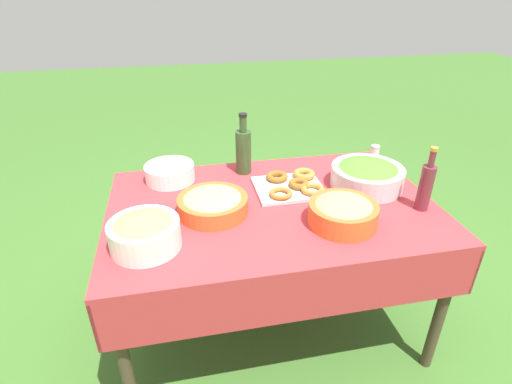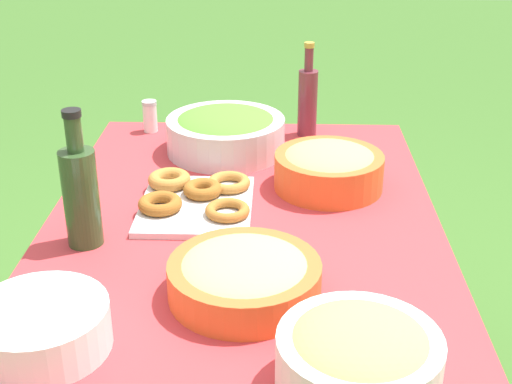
# 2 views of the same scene
# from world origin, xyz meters

# --- Properties ---
(picnic_table) EXTENTS (1.46, 0.95, 0.73)m
(picnic_table) POSITION_xyz_m (0.00, 0.00, 0.64)
(picnic_table) COLOR #B73338
(picnic_table) RESTS_ON ground_plane
(salad_bowl) EXTENTS (0.35, 0.35, 0.12)m
(salad_bowl) POSITION_xyz_m (0.49, 0.07, 0.80)
(salad_bowl) COLOR silver
(salad_bowl) RESTS_ON picnic_table
(pasta_bowl) EXTENTS (0.30, 0.30, 0.09)m
(pasta_bowl) POSITION_xyz_m (-0.27, -0.02, 0.78)
(pasta_bowl) COLOR #E05B28
(pasta_bowl) RESTS_ON picnic_table
(donut_platter) EXTENTS (0.33, 0.31, 0.05)m
(donut_platter) POSITION_xyz_m (0.13, 0.12, 0.75)
(donut_platter) COLOR silver
(donut_platter) RESTS_ON picnic_table
(plate_stack) EXTENTS (0.24, 0.24, 0.08)m
(plate_stack) POSITION_xyz_m (-0.45, 0.33, 0.77)
(plate_stack) COLOR white
(plate_stack) RESTS_ON picnic_table
(olive_oil_bottle) EXTENTS (0.08, 0.08, 0.32)m
(olive_oil_bottle) POSITION_xyz_m (-0.07, 0.35, 0.86)
(olive_oil_bottle) COLOR #2D4723
(olive_oil_bottle) RESTS_ON picnic_table
(wine_bottle) EXTENTS (0.06, 0.06, 0.29)m
(wine_bottle) POSITION_xyz_m (0.63, -0.17, 0.85)
(wine_bottle) COLOR maroon
(wine_bottle) RESTS_ON picnic_table
(bread_bowl) EXTENTS (0.28, 0.28, 0.11)m
(bread_bowl) POSITION_xyz_m (0.24, -0.22, 0.79)
(bread_bowl) COLOR #E05B28
(bread_bowl) RESTS_ON picnic_table
(fruit_bowl) EXTENTS (0.27, 0.27, 0.13)m
(fruit_bowl) POSITION_xyz_m (-0.55, -0.22, 0.80)
(fruit_bowl) COLOR white
(fruit_bowl) RESTS_ON picnic_table
(salt_shaker) EXTENTS (0.05, 0.05, 0.10)m
(salt_shaker) POSITION_xyz_m (0.65, 0.32, 0.78)
(salt_shaker) COLOR white
(salt_shaker) RESTS_ON picnic_table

